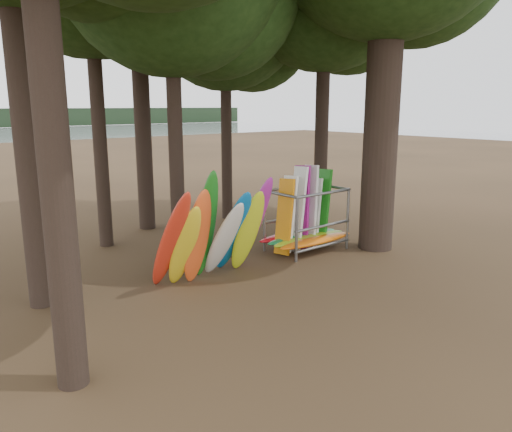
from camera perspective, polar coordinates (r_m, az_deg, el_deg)
ground at (r=14.27m, az=3.20°, el=-6.63°), size 120.00×120.00×0.00m
oak_3 at (r=21.04m, az=-3.59°, el=22.56°), size 7.25×7.25×11.52m
kayak_row at (r=13.47m, az=-4.50°, el=-2.06°), size 3.58×1.97×3.20m
storage_rack at (r=16.42m, az=5.73°, el=-0.65°), size 3.17×1.58×2.79m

